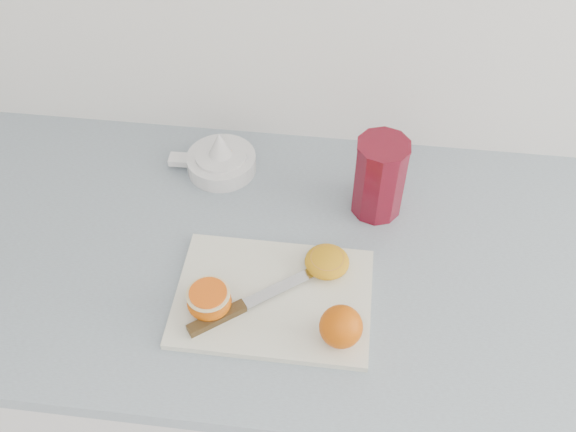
{
  "coord_description": "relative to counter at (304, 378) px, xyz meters",
  "views": [
    {
      "loc": [
        -0.01,
        1.01,
        1.74
      ],
      "look_at": [
        -0.1,
        1.72,
        0.96
      ],
      "focal_mm": 40.0,
      "sensor_mm": 36.0,
      "label": 1
    }
  ],
  "objects": [
    {
      "name": "counter",
      "position": [
        0.0,
        0.0,
        0.0
      ],
      "size": [
        2.46,
        0.64,
        0.89
      ],
      "color": "silver",
      "rests_on": "ground"
    },
    {
      "name": "cutting_board",
      "position": [
        -0.05,
        -0.1,
        0.45
      ],
      "size": [
        0.31,
        0.22,
        0.01
      ],
      "primitive_type": "cube",
      "rotation": [
        0.0,
        0.0,
        -0.0
      ],
      "color": "silver",
      "rests_on": "counter"
    },
    {
      "name": "whole_orange",
      "position": [
        0.06,
        -0.17,
        0.49
      ],
      "size": [
        0.07,
        0.07,
        0.07
      ],
      "color": "#DD610C",
      "rests_on": "cutting_board"
    },
    {
      "name": "half_orange",
      "position": [
        -0.14,
        -0.14,
        0.48
      ],
      "size": [
        0.07,
        0.07,
        0.04
      ],
      "color": "#DD610C",
      "rests_on": "cutting_board"
    },
    {
      "name": "squeezed_shell",
      "position": [
        0.03,
        -0.04,
        0.47
      ],
      "size": [
        0.07,
        0.07,
        0.03
      ],
      "color": "#C88510",
      "rests_on": "cutting_board"
    },
    {
      "name": "paring_knife",
      "position": [
        -0.11,
        -0.15,
        0.46
      ],
      "size": [
        0.19,
        0.15,
        0.01
      ],
      "color": "#4A3215",
      "rests_on": "cutting_board"
    },
    {
      "name": "citrus_juicer",
      "position": [
        -0.19,
        0.18,
        0.47
      ],
      "size": [
        0.17,
        0.13,
        0.09
      ],
      "color": "white",
      "rests_on": "counter"
    },
    {
      "name": "red_tumbler",
      "position": [
        0.11,
        0.12,
        0.51
      ],
      "size": [
        0.09,
        0.09,
        0.15
      ],
      "color": "maroon",
      "rests_on": "counter"
    }
  ]
}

